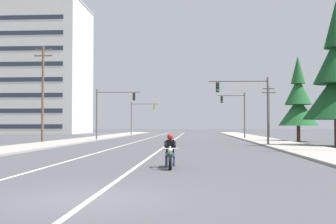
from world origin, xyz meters
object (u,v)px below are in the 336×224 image
Objects in this scene: traffic_signal_near_left at (110,106)px; traffic_signal_mid_left at (139,113)px; conifer_tree_right_verge_far at (298,102)px; apartment_building_far_left_block at (31,69)px; motorcycle_with_rider at (170,154)px; utility_pole_left_near at (43,91)px; utility_pole_right_far at (269,109)px; traffic_signal_mid_right at (237,109)px; traffic_signal_near_right at (250,100)px.

traffic_signal_near_left is 1.00× the size of traffic_signal_mid_left.
apartment_building_far_left_block is (-48.98, 44.90, 10.31)m from conifer_tree_right_verge_far.
motorcycle_with_rider is 33.32m from traffic_signal_near_left.
utility_pole_left_near is at bearing -134.32° from traffic_signal_near_left.
apartment_building_far_left_block reaches higher than conifer_tree_right_verge_far.
utility_pole_right_far is (22.08, 17.76, 0.25)m from traffic_signal_near_left.
motorcycle_with_rider is 39.14m from traffic_signal_mid_right.
traffic_signal_near_right is at bearing -68.64° from traffic_signal_mid_left.
utility_pole_left_near reaches higher than motorcycle_with_rider.
motorcycle_with_rider is at bearing -64.22° from apartment_building_far_left_block.
apartment_building_far_left_block reaches higher than traffic_signal_near_left.
apartment_building_far_left_block is (-26.93, 15.41, 10.66)m from traffic_signal_mid_left.
utility_pole_right_far is at bearing -27.32° from apartment_building_far_left_block.
traffic_signal_near_right is 30.17m from utility_pole_right_far.
apartment_building_far_left_block reaches higher than utility_pole_left_near.
traffic_signal_near_left is 52.00m from apartment_building_far_left_block.
conifer_tree_right_verge_far is 0.33× the size of apartment_building_far_left_block.
conifer_tree_right_verge_far reaches higher than traffic_signal_mid_right.
utility_pole_right_far is at bearing -24.18° from traffic_signal_mid_left.
utility_pole_right_far is 0.83× the size of conifer_tree_right_verge_far.
traffic_signal_near_right is 0.60× the size of utility_pole_left_near.
traffic_signal_mid_right is (0.63, 18.20, -0.11)m from traffic_signal_near_right.
apartment_building_far_left_block is at bearing 137.49° from conifer_tree_right_verge_far.
motorcycle_with_rider is 0.35× the size of traffic_signal_near_right.
traffic_signal_mid_right and traffic_signal_mid_left have the same top height.
traffic_signal_near_left and traffic_signal_mid_right have the same top height.
utility_pole_right_far is (12.91, 49.59, 3.80)m from motorcycle_with_rider.
traffic_signal_near_right is 19.22m from traffic_signal_near_left.
traffic_signal_near_left is at bearing 106.07° from motorcycle_with_rider.
conifer_tree_right_verge_far reaches higher than traffic_signal_near_right.
traffic_signal_near_left reaches higher than motorcycle_with_rider.
traffic_signal_mid_left is (-9.27, 59.55, 3.52)m from motorcycle_with_rider.
traffic_signal_mid_left is (-0.10, 27.72, -0.02)m from traffic_signal_near_left.
traffic_signal_mid_right is (6.75, 38.40, 3.43)m from motorcycle_with_rider.
traffic_signal_near_left is at bearing 142.74° from traffic_signal_near_right.
conifer_tree_right_verge_far is at bearing -4.62° from traffic_signal_near_left.
utility_pole_left_near is at bearing 120.52° from motorcycle_with_rider.
traffic_signal_near_right and traffic_signal_near_left have the same top height.
traffic_signal_mid_right is 12.78m from utility_pole_right_far.
traffic_signal_near_right is 42.25m from traffic_signal_mid_left.
traffic_signal_near_right is 1.00× the size of traffic_signal_mid_right.
utility_pole_left_near reaches higher than traffic_signal_near_right.
utility_pole_left_near is at bearing -139.60° from utility_pole_right_far.
utility_pole_left_near is at bearing -149.92° from traffic_signal_mid_right.
traffic_signal_near_right is at bearing -103.00° from utility_pole_right_far.
traffic_signal_mid_left is at bearing 126.79° from conifer_tree_right_verge_far.
utility_pole_left_near is (-15.16, 25.71, 4.94)m from motorcycle_with_rider.
apartment_building_far_left_block is at bearing 122.08° from traffic_signal_near_left.
conifer_tree_right_verge_far reaches higher than traffic_signal_near_left.
apartment_building_far_left_block is at bearing 127.70° from traffic_signal_near_right.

